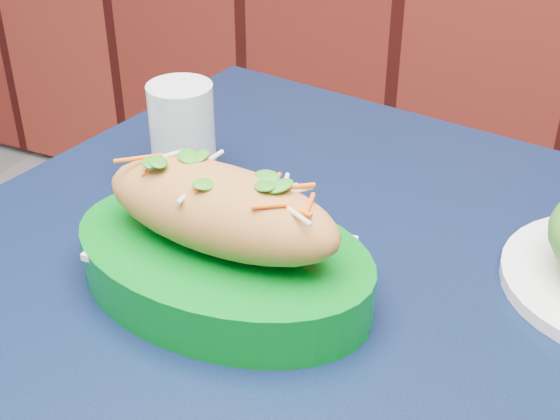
% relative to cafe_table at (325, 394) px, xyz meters
% --- Properties ---
extents(cafe_table, '(0.92, 0.92, 0.75)m').
position_rel_cafe_table_xyz_m(cafe_table, '(0.00, 0.00, 0.00)').
color(cafe_table, black).
rests_on(cafe_table, ground).
extents(banh_mi_basket, '(0.28, 0.19, 0.12)m').
position_rel_cafe_table_xyz_m(banh_mi_basket, '(-0.10, -0.00, 0.13)').
color(banh_mi_basket, '#006E16').
rests_on(banh_mi_basket, cafe_table).
extents(water_glass, '(0.07, 0.07, 0.11)m').
position_rel_cafe_table_xyz_m(water_glass, '(-0.22, 0.14, 0.14)').
color(water_glass, silver).
rests_on(water_glass, cafe_table).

